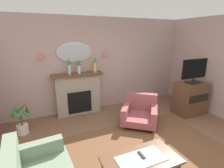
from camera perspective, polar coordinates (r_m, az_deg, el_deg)
name	(u,v)px	position (r m, az deg, el deg)	size (l,w,h in m)	color
floor	(152,165)	(3.35, 13.35, -25.17)	(6.42, 6.27, 0.10)	brown
wall_back	(99,64)	(4.98, -4.45, 6.60)	(6.42, 0.10, 2.64)	#B29993
patterned_rug	(145,155)	(3.44, 11.26, -22.60)	(3.20, 2.40, 0.01)	brown
fireplace	(78,94)	(4.78, -11.31, -3.39)	(1.36, 0.36, 1.16)	gray
mantel_vase_left	(69,66)	(4.51, -14.29, 6.02)	(0.10, 0.10, 0.41)	silver
mantel_vase_right	(79,66)	(4.56, -11.16, 6.00)	(0.10, 0.10, 0.38)	silver
mantel_vase_centre	(95,64)	(4.67, -5.76, 6.78)	(0.10, 0.10, 0.42)	tan
wall_mirror	(75,52)	(4.67, -12.48, 10.47)	(0.96, 0.06, 0.56)	#B2BCC6
wall_sconce_left	(41,56)	(4.53, -22.99, 8.79)	(0.14, 0.14, 0.14)	#D17066
wall_sconce_right	(105,53)	(4.87, -2.33, 10.45)	(0.14, 0.14, 0.14)	#D17066
coffee_table	(141,162)	(2.71, 9.77, -24.56)	(1.10, 0.60, 0.45)	brown
tv_remote	(141,155)	(2.71, 9.89, -22.62)	(0.04, 0.16, 0.02)	black
armchair_by_coffee_table	(140,112)	(4.32, 9.43, -9.23)	(1.13, 1.14, 0.71)	#934C51
tv_cabinet	(190,98)	(5.21, 24.87, -4.35)	(0.80, 0.57, 0.90)	brown
tv_flatscreen	(194,70)	(5.00, 26.11, 4.17)	(0.84, 0.24, 0.65)	black
potted_plant_small_fern	(21,119)	(4.30, -28.33, -10.44)	(0.46, 0.48, 0.74)	silver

